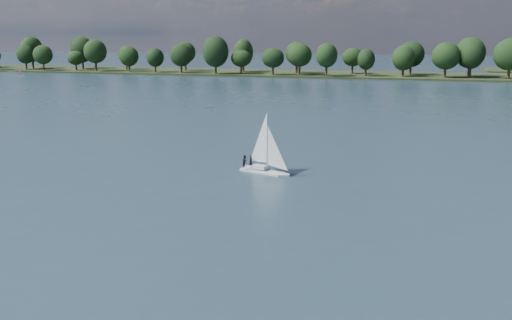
# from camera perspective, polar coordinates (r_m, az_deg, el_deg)

# --- Properties ---
(ground) EXTENTS (700.00, 700.00, 0.00)m
(ground) POSITION_cam_1_polar(r_m,az_deg,el_deg) (133.38, 7.36, 4.96)
(ground) COLOR #233342
(ground) RESTS_ON ground
(far_shore) EXTENTS (660.00, 40.00, 1.50)m
(far_shore) POSITION_cam_1_polar(r_m,az_deg,el_deg) (244.27, 11.13, 8.27)
(far_shore) COLOR black
(far_shore) RESTS_ON ground
(sailboat) EXTENTS (6.61, 3.65, 8.38)m
(sailboat) POSITION_cam_1_polar(r_m,az_deg,el_deg) (72.50, 0.66, 0.52)
(sailboat) COLOR silver
(sailboat) RESTS_ON ground
(dinghy_pink) EXTENTS (2.63, 2.06, 3.94)m
(dinghy_pink) POSITION_cam_1_polar(r_m,az_deg,el_deg) (255.81, -22.45, 7.95)
(dinghy_pink) COLOR white
(dinghy_pink) RESTS_ON ground
(pontoon) EXTENTS (4.23, 2.51, 0.50)m
(pontoon) POSITION_cam_1_polar(r_m,az_deg,el_deg) (285.01, -23.12, 8.09)
(pontoon) COLOR #545759
(pontoon) RESTS_ON ground
(treeline) EXTENTS (561.91, 74.11, 17.85)m
(treeline) POSITION_cam_1_polar(r_m,az_deg,el_deg) (240.88, 8.94, 10.21)
(treeline) COLOR black
(treeline) RESTS_ON ground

